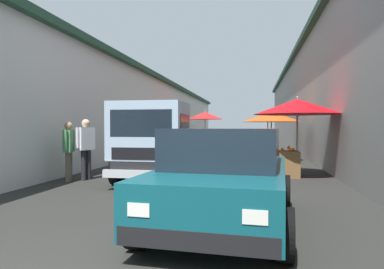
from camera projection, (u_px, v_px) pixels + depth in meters
The scene contains 12 objects.
ground at pixel (217, 161), 15.37m from camera, with size 90.00×90.00×0.00m, color #282826.
building_left_whitewash at pixel (84, 113), 18.82m from camera, with size 49.80×7.50×4.44m.
building_right_concrete at pixel (383, 97), 16.23m from camera, with size 49.80×7.50×5.72m.
fruit_stall_far_left at pixel (205, 121), 21.58m from camera, with size 2.18×2.18×2.46m.
fruit_stall_near_left at pixel (268, 123), 18.92m from camera, with size 2.17×2.17×2.24m.
fruit_stall_mid_lane at pixel (271, 121), 15.08m from camera, with size 2.50×2.50×2.20m.
fruit_stall_far_right at pixel (296, 113), 10.37m from camera, with size 2.56×2.56×2.37m.
hatchback_car at pixel (226, 175), 5.35m from camera, with size 4.03×2.17×1.45m.
delivery_truck at pixel (158, 143), 9.46m from camera, with size 4.92×1.97×2.08m.
vendor_by_crates at pixel (69, 147), 9.49m from camera, with size 0.63×0.31×1.61m.
vendor_in_shade at pixel (86, 145), 9.78m from camera, with size 0.62×0.37×1.69m.
parked_scooter at pixel (124, 158), 11.69m from camera, with size 1.69×0.47×1.14m.
Camera 1 is at (-1.80, -1.58, 1.47)m, focal length 33.04 mm.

